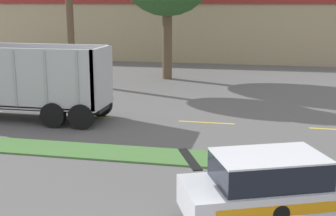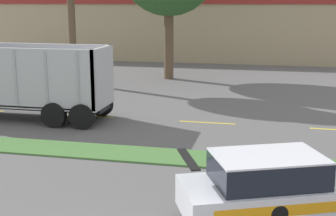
# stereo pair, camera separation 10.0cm
# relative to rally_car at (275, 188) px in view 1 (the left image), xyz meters

# --- Properties ---
(grass_verge) EXTENTS (120.00, 1.59, 0.06)m
(grass_verge) POSITION_rel_rally_car_xyz_m (-3.71, 4.06, -0.83)
(grass_verge) COLOR #477538
(grass_verge) RESTS_ON ground_plane
(centre_line_3) EXTENTS (2.40, 0.14, 0.01)m
(centre_line_3) POSITION_rel_rally_car_xyz_m (-8.13, 8.86, -0.85)
(centre_line_3) COLOR yellow
(centre_line_3) RESTS_ON ground_plane
(centre_line_4) EXTENTS (2.40, 0.14, 0.01)m
(centre_line_4) POSITION_rel_rally_car_xyz_m (-2.73, 8.86, -0.85)
(centre_line_4) COLOR yellow
(centre_line_4) RESTS_ON ground_plane
(rally_car) EXTENTS (4.76, 3.37, 1.71)m
(rally_car) POSITION_rel_rally_car_xyz_m (0.00, 0.00, 0.00)
(rally_car) COLOR silver
(rally_car) RESTS_ON ground_plane
(store_building_backdrop) EXTENTS (31.69, 12.10, 5.68)m
(store_building_backdrop) POSITION_rel_rally_car_xyz_m (-9.48, 34.14, 1.99)
(store_building_backdrop) COLOR tan
(store_building_backdrop) RESTS_ON ground_plane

